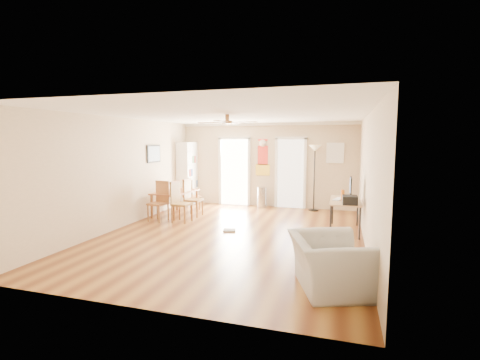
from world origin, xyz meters
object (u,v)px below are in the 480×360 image
(dining_chair_right_b, at_px, (182,202))
(trash_can, at_px, (262,197))
(dining_chair_right_a, at_px, (194,198))
(armchair, at_px, (329,263))
(dining_chair_far, at_px, (192,195))
(computer_desk, at_px, (345,216))
(wastebasket_a, at_px, (316,242))
(dining_table, at_px, (175,203))
(printer, at_px, (350,200))
(dining_chair_near, at_px, (158,201))
(torchiere_lamp, at_px, (314,178))
(bookshelf, at_px, (188,173))

(dining_chair_right_b, height_order, trash_can, dining_chair_right_b)
(dining_chair_right_a, height_order, armchair, dining_chair_right_a)
(dining_chair_far, xyz_separation_m, computer_desk, (4.35, -1.17, -0.10))
(dining_chair_far, bearing_deg, armchair, 152.65)
(dining_chair_far, xyz_separation_m, wastebasket_a, (3.82, -2.75, -0.31))
(dining_table, xyz_separation_m, trash_can, (2.07, 1.72, -0.02))
(printer, relative_size, wastebasket_a, 1.15)
(dining_chair_right_b, bearing_deg, printer, -88.94)
(dining_chair_right_a, bearing_deg, dining_chair_far, 29.49)
(trash_can, bearing_deg, dining_chair_near, -130.61)
(dining_chair_right_b, xyz_separation_m, dining_chair_near, (-0.64, -0.08, -0.01))
(dining_chair_right_a, relative_size, torchiere_lamp, 0.52)
(dining_chair_near, xyz_separation_m, printer, (4.69, -0.16, 0.30))
(bookshelf, height_order, dining_table, bookshelf)
(dining_chair_right_a, xyz_separation_m, trash_can, (1.52, 1.71, -0.19))
(dining_chair_near, height_order, torchiere_lamp, torchiere_lamp)
(dining_table, bearing_deg, armchair, -41.05)
(wastebasket_a, bearing_deg, dining_chair_near, 162.98)
(dining_chair_right_b, bearing_deg, dining_chair_near, 101.67)
(printer, xyz_separation_m, wastebasket_a, (-0.62, -1.09, -0.65))
(printer, bearing_deg, computer_desk, 97.43)
(dining_table, distance_m, dining_chair_near, 0.81)
(computer_desk, bearing_deg, dining_chair_right_b, -176.34)
(wastebasket_a, distance_m, armchair, 1.75)
(trash_can, relative_size, computer_desk, 0.48)
(dining_table, height_order, wastebasket_a, dining_table)
(dining_table, height_order, computer_desk, computer_desk)
(trash_can, relative_size, armchair, 0.56)
(dining_chair_far, bearing_deg, trash_can, -132.16)
(bookshelf, height_order, dining_chair_far, bookshelf)
(dining_chair_right_a, bearing_deg, torchiere_lamp, -60.20)
(dining_chair_near, distance_m, computer_desk, 4.62)
(trash_can, bearing_deg, dining_chair_right_a, -131.50)
(trash_can, bearing_deg, dining_chair_far, -151.97)
(dining_table, distance_m, armchair, 5.70)
(dining_chair_near, height_order, dining_chair_far, dining_chair_near)
(trash_can, height_order, printer, printer)
(printer, height_order, armchair, printer)
(dining_table, relative_size, wastebasket_a, 4.33)
(dining_chair_near, bearing_deg, torchiere_lamp, 43.78)
(dining_chair_far, xyz_separation_m, torchiere_lamp, (3.47, 1.00, 0.51))
(wastebasket_a, height_order, armchair, armchair)
(dining_chair_near, bearing_deg, dining_chair_right_a, 61.30)
(dining_chair_right_b, xyz_separation_m, trash_can, (1.52, 2.43, -0.20))
(torchiere_lamp, distance_m, armchair, 5.53)
(dining_chair_right_b, relative_size, dining_chair_near, 1.02)
(computer_desk, xyz_separation_m, armchair, (-0.22, -3.29, 0.01))
(dining_chair_near, bearing_deg, wastebasket_a, -7.13)
(wastebasket_a, bearing_deg, torchiere_lamp, 95.28)
(bookshelf, xyz_separation_m, printer, (4.98, -2.59, -0.20))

